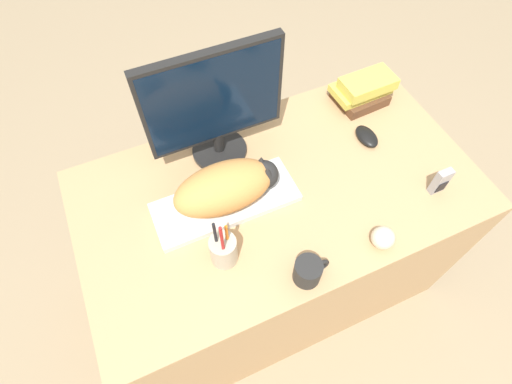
{
  "coord_description": "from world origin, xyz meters",
  "views": [
    {
      "loc": [
        -0.37,
        -0.26,
        1.87
      ],
      "look_at": [
        -0.09,
        0.36,
        0.83
      ],
      "focal_mm": 28.0,
      "sensor_mm": 36.0,
      "label": 1
    }
  ],
  "objects_px": {
    "pen_cup": "(224,250)",
    "phone": "(441,181)",
    "monitor": "(214,104)",
    "coffee_mug": "(308,271)",
    "keyboard": "(226,202)",
    "computer_mouse": "(367,136)",
    "baseball": "(383,238)",
    "book_stack": "(363,90)",
    "cat": "(228,186)"
  },
  "relations": [
    {
      "from": "cat",
      "to": "pen_cup",
      "type": "height_order",
      "value": "pen_cup"
    },
    {
      "from": "computer_mouse",
      "to": "cat",
      "type": "bearing_deg",
      "value": -174.9
    },
    {
      "from": "coffee_mug",
      "to": "pen_cup",
      "type": "bearing_deg",
      "value": 142.41
    },
    {
      "from": "pen_cup",
      "to": "book_stack",
      "type": "xyz_separation_m",
      "value": [
        0.72,
        0.4,
        -0.0
      ]
    },
    {
      "from": "book_stack",
      "to": "pen_cup",
      "type": "bearing_deg",
      "value": -151.05
    },
    {
      "from": "keyboard",
      "to": "pen_cup",
      "type": "distance_m",
      "value": 0.19
    },
    {
      "from": "computer_mouse",
      "to": "keyboard",
      "type": "bearing_deg",
      "value": -175.03
    },
    {
      "from": "pen_cup",
      "to": "phone",
      "type": "distance_m",
      "value": 0.72
    },
    {
      "from": "monitor",
      "to": "computer_mouse",
      "type": "relative_size",
      "value": 4.14
    },
    {
      "from": "monitor",
      "to": "computer_mouse",
      "type": "distance_m",
      "value": 0.57
    },
    {
      "from": "baseball",
      "to": "pen_cup",
      "type": "bearing_deg",
      "value": 161.84
    },
    {
      "from": "keyboard",
      "to": "pen_cup",
      "type": "bearing_deg",
      "value": -112.65
    },
    {
      "from": "computer_mouse",
      "to": "pen_cup",
      "type": "xyz_separation_m",
      "value": [
        -0.63,
        -0.22,
        0.04
      ]
    },
    {
      "from": "computer_mouse",
      "to": "pen_cup",
      "type": "height_order",
      "value": "pen_cup"
    },
    {
      "from": "cat",
      "to": "coffee_mug",
      "type": "xyz_separation_m",
      "value": [
        0.11,
        -0.32,
        -0.05
      ]
    },
    {
      "from": "computer_mouse",
      "to": "book_stack",
      "type": "distance_m",
      "value": 0.2
    },
    {
      "from": "keyboard",
      "to": "computer_mouse",
      "type": "relative_size",
      "value": 4.31
    },
    {
      "from": "keyboard",
      "to": "computer_mouse",
      "type": "xyz_separation_m",
      "value": [
        0.56,
        0.05,
        0.0
      ]
    },
    {
      "from": "keyboard",
      "to": "book_stack",
      "type": "height_order",
      "value": "book_stack"
    },
    {
      "from": "keyboard",
      "to": "monitor",
      "type": "xyz_separation_m",
      "value": [
        0.06,
        0.21,
        0.22
      ]
    },
    {
      "from": "monitor",
      "to": "baseball",
      "type": "xyz_separation_m",
      "value": [
        0.31,
        -0.53,
        -0.19
      ]
    },
    {
      "from": "book_stack",
      "to": "coffee_mug",
      "type": "bearing_deg",
      "value": -133.66
    },
    {
      "from": "baseball",
      "to": "keyboard",
      "type": "bearing_deg",
      "value": 139.61
    },
    {
      "from": "computer_mouse",
      "to": "pen_cup",
      "type": "distance_m",
      "value": 0.67
    },
    {
      "from": "pen_cup",
      "to": "monitor",
      "type": "bearing_deg",
      "value": 70.77
    },
    {
      "from": "keyboard",
      "to": "baseball",
      "type": "distance_m",
      "value": 0.49
    },
    {
      "from": "computer_mouse",
      "to": "phone",
      "type": "distance_m",
      "value": 0.3
    },
    {
      "from": "computer_mouse",
      "to": "phone",
      "type": "bearing_deg",
      "value": -72.51
    },
    {
      "from": "monitor",
      "to": "coffee_mug",
      "type": "relative_size",
      "value": 4.08
    },
    {
      "from": "cat",
      "to": "keyboard",
      "type": "bearing_deg",
      "value": -180.0
    },
    {
      "from": "cat",
      "to": "baseball",
      "type": "xyz_separation_m",
      "value": [
        0.36,
        -0.32,
        -0.06
      ]
    },
    {
      "from": "monitor",
      "to": "phone",
      "type": "bearing_deg",
      "value": -36.72
    },
    {
      "from": "cat",
      "to": "book_stack",
      "type": "xyz_separation_m",
      "value": [
        0.63,
        0.22,
        -0.04
      ]
    },
    {
      "from": "keyboard",
      "to": "pen_cup",
      "type": "xyz_separation_m",
      "value": [
        -0.07,
        -0.17,
        0.04
      ]
    },
    {
      "from": "keyboard",
      "to": "cat",
      "type": "relative_size",
      "value": 1.37
    },
    {
      "from": "keyboard",
      "to": "cat",
      "type": "height_order",
      "value": "cat"
    },
    {
      "from": "phone",
      "to": "baseball",
      "type": "bearing_deg",
      "value": -162.17
    },
    {
      "from": "baseball",
      "to": "computer_mouse",
      "type": "bearing_deg",
      "value": 63.24
    },
    {
      "from": "book_stack",
      "to": "cat",
      "type": "bearing_deg",
      "value": -160.47
    },
    {
      "from": "computer_mouse",
      "to": "baseball",
      "type": "xyz_separation_m",
      "value": [
        -0.19,
        -0.37,
        0.02
      ]
    },
    {
      "from": "keyboard",
      "to": "pen_cup",
      "type": "relative_size",
      "value": 2.08
    },
    {
      "from": "pen_cup",
      "to": "keyboard",
      "type": "bearing_deg",
      "value": 67.35
    },
    {
      "from": "book_stack",
      "to": "computer_mouse",
      "type": "bearing_deg",
      "value": -115.67
    },
    {
      "from": "cat",
      "to": "phone",
      "type": "distance_m",
      "value": 0.68
    },
    {
      "from": "computer_mouse",
      "to": "baseball",
      "type": "bearing_deg",
      "value": -116.76
    },
    {
      "from": "cat",
      "to": "coffee_mug",
      "type": "distance_m",
      "value": 0.34
    },
    {
      "from": "baseball",
      "to": "phone",
      "type": "distance_m",
      "value": 0.29
    },
    {
      "from": "keyboard",
      "to": "coffee_mug",
      "type": "distance_m",
      "value": 0.35
    },
    {
      "from": "phone",
      "to": "monitor",
      "type": "bearing_deg",
      "value": 143.28
    },
    {
      "from": "phone",
      "to": "book_stack",
      "type": "distance_m",
      "value": 0.45
    }
  ]
}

